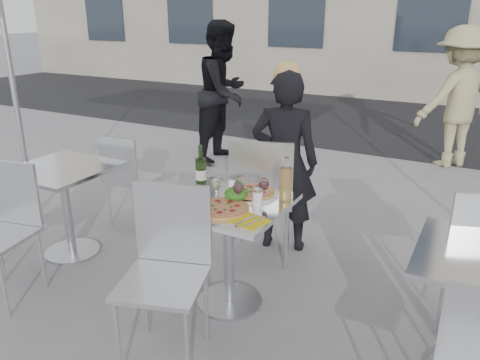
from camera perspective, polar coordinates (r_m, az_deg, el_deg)
The scene contains 24 objects.
ground at distance 3.32m, azimuth -1.27°, elevation -14.72°, with size 80.00×80.00×0.00m, color gray.
street_asphalt at distance 9.18m, azimuth 19.33°, elevation 6.82°, with size 24.00×5.00×0.00m, color black.
main_table at distance 3.05m, azimuth -1.35°, elevation -6.34°, with size 0.72×0.72×0.75m.
side_table_left at distance 3.96m, azimuth -20.59°, elevation -1.40°, with size 0.72×0.72×0.75m.
chair_far at distance 3.56m, azimuth 2.70°, elevation -1.31°, with size 0.60×0.61×1.02m.
chair_near at distance 2.68m, azimuth -8.84°, elevation -9.45°, with size 0.57×0.58×0.99m.
side_chair_lfar at distance 4.33m, azimuth -13.63°, elevation 0.81°, with size 0.42×0.43×0.87m.
side_chair_lnear at distance 3.57m, azimuth -26.79°, elevation -4.33°, with size 0.50×0.51×0.93m.
side_chair_rfar at distance 3.15m, azimuth 27.04°, elevation -7.38°, with size 0.55×0.56×0.95m.
woman_diner at distance 3.78m, azimuth 5.43°, elevation 2.15°, with size 0.54×0.36×1.49m, color black.
pedestrian_a at distance 6.22m, azimuth -1.98°, elevation 10.66°, with size 0.88×0.68×1.80m, color black.
pedestrian_b at distance 6.52m, azimuth 24.98°, elevation 9.03°, with size 1.13×0.65×1.75m, color tan.
pizza_near at distance 2.85m, azimuth -2.20°, elevation -3.44°, with size 0.33×0.33×0.02m.
pizza_far at distance 3.08m, azimuth 1.71°, elevation -1.50°, with size 0.32×0.32×0.03m.
salad_plate at distance 2.98m, azimuth -0.48°, elevation -1.82°, with size 0.22×0.22×0.09m.
wine_bottle at distance 3.19m, azimuth -4.79°, elevation 1.10°, with size 0.07×0.08×0.29m.
carafe at distance 2.95m, azimuth 5.60°, elevation -0.46°, with size 0.08×0.08×0.29m.
sugar_shaker at distance 2.90m, azimuth 2.14°, elevation -2.08°, with size 0.06×0.06×0.11m.
wineglass_white_a at distance 2.95m, azimuth -2.91°, elevation -0.54°, with size 0.07×0.07×0.16m.
wineglass_white_b at distance 2.98m, azimuth 0.15°, elevation -0.28°, with size 0.07×0.07×0.16m.
wineglass_red_a at distance 2.89m, azimuth -0.20°, elevation -0.99°, with size 0.07×0.07×0.16m.
wineglass_red_b at distance 2.94m, azimuth 2.92°, elevation -0.59°, with size 0.07×0.07×0.16m.
napkin_left at distance 2.94m, azimuth -7.98°, elevation -3.01°, with size 0.20×0.20×0.01m.
napkin_right at distance 2.69m, azimuth 1.22°, elevation -5.01°, with size 0.22×0.22×0.01m.
Camera 1 is at (1.36, -2.38, 1.88)m, focal length 35.00 mm.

